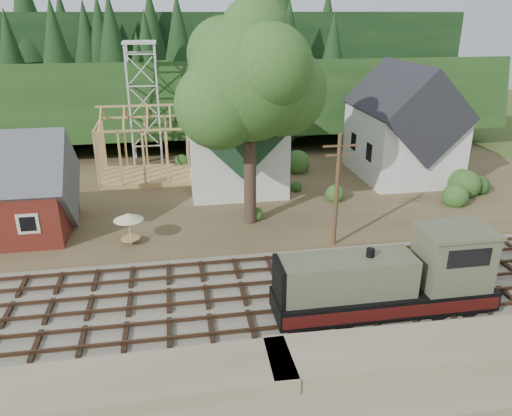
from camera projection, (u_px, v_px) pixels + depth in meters
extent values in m
plane|color=#384C1E|center=(243.00, 297.00, 28.33)|extent=(140.00, 140.00, 0.00)
cube|color=#7F7259|center=(273.00, 406.00, 20.54)|extent=(64.00, 5.00, 1.60)
cube|color=#726B5B|center=(243.00, 296.00, 28.30)|extent=(64.00, 11.00, 0.16)
cube|color=brown|center=(214.00, 190.00, 44.76)|extent=(64.00, 26.00, 0.30)
cube|color=#1E3F19|center=(198.00, 132.00, 66.81)|extent=(70.00, 28.96, 12.74)
cube|color=black|center=(192.00, 110.00, 81.47)|extent=(80.00, 20.00, 12.00)
cube|color=silver|center=(233.00, 147.00, 45.68)|extent=(8.00, 12.00, 6.40)
cube|color=#183420|center=(232.00, 112.00, 44.50)|extent=(8.40, 12.96, 8.40)
cube|color=silver|center=(241.00, 101.00, 38.26)|extent=(2.40, 2.40, 4.00)
cone|color=#183420|center=(241.00, 56.00, 37.05)|extent=(5.37, 5.37, 2.60)
cube|color=silver|center=(401.00, 143.00, 47.28)|extent=(8.00, 10.00, 6.40)
cube|color=black|center=(405.00, 109.00, 46.10)|extent=(8.40, 10.80, 8.40)
cube|color=tan|center=(147.00, 176.00, 47.34)|extent=(8.00, 6.00, 0.50)
cube|color=tan|center=(141.00, 106.00, 44.89)|extent=(8.00, 0.18, 0.18)
cube|color=silver|center=(129.00, 107.00, 49.21)|extent=(0.18, 0.18, 12.00)
cube|color=silver|center=(158.00, 106.00, 49.65)|extent=(0.18, 0.18, 12.00)
cube|color=silver|center=(131.00, 102.00, 51.78)|extent=(0.18, 0.18, 12.00)
cube|color=silver|center=(159.00, 102.00, 52.22)|extent=(0.18, 0.18, 12.00)
cube|color=silver|center=(139.00, 42.00, 48.50)|extent=(3.20, 3.20, 0.25)
cylinder|color=#38281E|center=(250.00, 171.00, 36.22)|extent=(0.90, 0.90, 8.00)
sphere|color=#2A541F|center=(250.00, 80.00, 33.82)|extent=(8.40, 8.40, 8.40)
sphere|color=#2A541F|center=(282.00, 92.00, 35.50)|extent=(6.40, 6.40, 6.40)
sphere|color=#2A541F|center=(219.00, 105.00, 33.30)|extent=(6.00, 6.00, 6.00)
cylinder|color=#4C331E|center=(337.00, 193.00, 32.72)|extent=(0.28, 0.28, 8.00)
cube|color=#4C331E|center=(340.00, 146.00, 31.54)|extent=(2.20, 0.12, 0.12)
cube|color=#4C331E|center=(339.00, 155.00, 31.76)|extent=(1.80, 0.12, 0.12)
cube|color=black|center=(382.00, 310.00, 26.56)|extent=(11.52, 2.40, 0.34)
cube|color=black|center=(383.00, 298.00, 26.30)|extent=(11.52, 2.78, 1.06)
cube|color=#484D38|center=(347.00, 276.00, 25.40)|extent=(6.91, 2.21, 2.02)
cube|color=#484D38|center=(453.00, 258.00, 26.12)|extent=(3.46, 2.69, 3.07)
cube|color=#484D38|center=(457.00, 230.00, 25.53)|extent=(3.65, 2.88, 0.19)
cube|color=black|center=(469.00, 258.00, 24.62)|extent=(2.30, 0.06, 0.96)
cube|color=#3F0F0D|center=(395.00, 313.00, 25.01)|extent=(11.52, 0.04, 0.67)
cube|color=#3F0F0D|center=(373.00, 285.00, 27.60)|extent=(11.52, 0.04, 0.67)
cylinder|color=black|center=(370.00, 255.00, 25.18)|extent=(0.42, 0.42, 0.67)
imported|color=#6181D0|center=(37.00, 221.00, 36.30)|extent=(1.88, 3.61, 1.17)
imported|color=red|center=(402.00, 165.00, 49.38)|extent=(4.92, 3.63, 1.24)
cylinder|color=silver|center=(130.00, 230.00, 33.78)|extent=(0.09, 0.09, 2.01)
cylinder|color=tan|center=(130.00, 238.00, 33.99)|extent=(1.28, 1.28, 0.07)
cone|color=beige|center=(128.00, 217.00, 33.40)|extent=(2.01, 2.01, 0.46)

